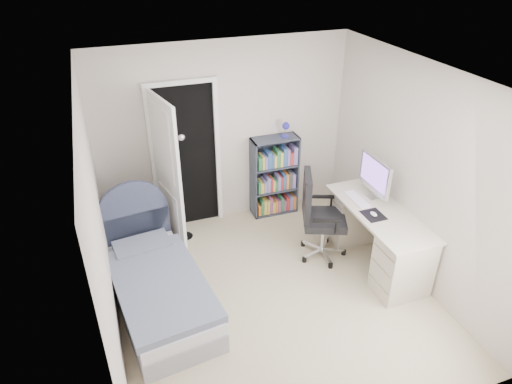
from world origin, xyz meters
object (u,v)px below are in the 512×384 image
object	(u,v)px
floor_lamp	(183,198)
bookcase	(275,178)
nightstand	(146,226)
desk	(376,234)
office_chair	(317,212)
bed	(157,285)

from	to	relation	value
floor_lamp	bookcase	size ratio (longest dim) A/B	1.10
nightstand	desk	size ratio (longest dim) A/B	0.34
desk	office_chair	distance (m)	0.76
bed	nightstand	bearing A→B (deg)	88.26
desk	office_chair	world-z (taller)	desk
bookcase	office_chair	world-z (taller)	bookcase
bed	office_chair	distance (m)	2.07
floor_lamp	bookcase	distance (m)	1.40
desk	bed	bearing A→B (deg)	176.34
nightstand	office_chair	world-z (taller)	office_chair
bed	office_chair	size ratio (longest dim) A/B	1.68
nightstand	bed	bearing A→B (deg)	-91.74
nightstand	floor_lamp	distance (m)	0.59
desk	nightstand	bearing A→B (deg)	154.53
nightstand	bookcase	xyz separation A→B (m)	(1.90, 0.29, 0.20)
bed	bookcase	distance (m)	2.38
floor_lamp	bookcase	bearing A→B (deg)	9.72
floor_lamp	bed	bearing A→B (deg)	-116.05
bookcase	office_chair	size ratio (longest dim) A/B	1.21
bed	office_chair	xyz separation A→B (m)	(2.02, 0.22, 0.37)
bed	office_chair	bearing A→B (deg)	6.34
office_chair	nightstand	bearing A→B (deg)	156.96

